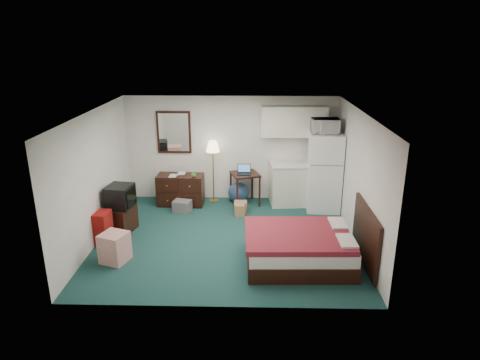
{
  "coord_description": "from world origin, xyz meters",
  "views": [
    {
      "loc": [
        0.46,
        -7.64,
        3.82
      ],
      "look_at": [
        0.25,
        0.51,
        1.05
      ],
      "focal_mm": 32.0,
      "sensor_mm": 36.0,
      "label": 1
    }
  ],
  "objects_px": {
    "kitchen_counter": "(289,184)",
    "fridge": "(324,172)",
    "desk": "(245,189)",
    "suitcase": "(103,228)",
    "tv_stand": "(120,219)",
    "floor_lamp": "(213,172)",
    "dresser": "(181,190)",
    "bed": "(299,248)"
  },
  "relations": [
    {
      "from": "floor_lamp",
      "to": "kitchen_counter",
      "type": "height_order",
      "value": "floor_lamp"
    },
    {
      "from": "tv_stand",
      "to": "fridge",
      "type": "bearing_deg",
      "value": 30.93
    },
    {
      "from": "fridge",
      "to": "bed",
      "type": "height_order",
      "value": "fridge"
    },
    {
      "from": "desk",
      "to": "tv_stand",
      "type": "bearing_deg",
      "value": -167.06
    },
    {
      "from": "dresser",
      "to": "floor_lamp",
      "type": "height_order",
      "value": "floor_lamp"
    },
    {
      "from": "dresser",
      "to": "floor_lamp",
      "type": "relative_size",
      "value": 0.72
    },
    {
      "from": "dresser",
      "to": "fridge",
      "type": "xyz_separation_m",
      "value": [
        3.31,
        -0.18,
        0.53
      ]
    },
    {
      "from": "kitchen_counter",
      "to": "fridge",
      "type": "xyz_separation_m",
      "value": [
        0.74,
        -0.31,
        0.41
      ]
    },
    {
      "from": "floor_lamp",
      "to": "tv_stand",
      "type": "xyz_separation_m",
      "value": [
        -1.78,
        -1.71,
        -0.48
      ]
    },
    {
      "from": "kitchen_counter",
      "to": "tv_stand",
      "type": "bearing_deg",
      "value": -161.11
    },
    {
      "from": "kitchen_counter",
      "to": "bed",
      "type": "relative_size",
      "value": 0.53
    },
    {
      "from": "desk",
      "to": "kitchen_counter",
      "type": "xyz_separation_m",
      "value": [
        1.05,
        0.05,
        0.1
      ]
    },
    {
      "from": "desk",
      "to": "bed",
      "type": "bearing_deg",
      "value": -88.89
    },
    {
      "from": "fridge",
      "to": "bed",
      "type": "xyz_separation_m",
      "value": [
        -0.8,
        -2.53,
        -0.6
      ]
    },
    {
      "from": "tv_stand",
      "to": "suitcase",
      "type": "bearing_deg",
      "value": -91.11
    },
    {
      "from": "bed",
      "to": "tv_stand",
      "type": "distance_m",
      "value": 3.74
    },
    {
      "from": "kitchen_counter",
      "to": "dresser",
      "type": "bearing_deg",
      "value": 177.66
    },
    {
      "from": "floor_lamp",
      "to": "suitcase",
      "type": "relative_size",
      "value": 2.34
    },
    {
      "from": "desk",
      "to": "suitcase",
      "type": "distance_m",
      "value": 3.41
    },
    {
      "from": "bed",
      "to": "suitcase",
      "type": "bearing_deg",
      "value": 167.87
    },
    {
      "from": "suitcase",
      "to": "kitchen_counter",
      "type": "bearing_deg",
      "value": 35.59
    },
    {
      "from": "floor_lamp",
      "to": "tv_stand",
      "type": "distance_m",
      "value": 2.52
    },
    {
      "from": "floor_lamp",
      "to": "desk",
      "type": "bearing_deg",
      "value": -11.76
    },
    {
      "from": "dresser",
      "to": "bed",
      "type": "bearing_deg",
      "value": -44.85
    },
    {
      "from": "fridge",
      "to": "tv_stand",
      "type": "bearing_deg",
      "value": -160.04
    },
    {
      "from": "floor_lamp",
      "to": "fridge",
      "type": "relative_size",
      "value": 0.83
    },
    {
      "from": "bed",
      "to": "suitcase",
      "type": "height_order",
      "value": "suitcase"
    },
    {
      "from": "dresser",
      "to": "floor_lamp",
      "type": "bearing_deg",
      "value": 19.39
    },
    {
      "from": "suitcase",
      "to": "fridge",
      "type": "bearing_deg",
      "value": 28.0
    },
    {
      "from": "kitchen_counter",
      "to": "suitcase",
      "type": "relative_size",
      "value": 1.53
    },
    {
      "from": "floor_lamp",
      "to": "bed",
      "type": "relative_size",
      "value": 0.82
    },
    {
      "from": "desk",
      "to": "kitchen_counter",
      "type": "bearing_deg",
      "value": -15.55
    },
    {
      "from": "desk",
      "to": "kitchen_counter",
      "type": "distance_m",
      "value": 1.06
    },
    {
      "from": "kitchen_counter",
      "to": "suitcase",
      "type": "height_order",
      "value": "kitchen_counter"
    },
    {
      "from": "tv_stand",
      "to": "suitcase",
      "type": "distance_m",
      "value": 0.57
    },
    {
      "from": "fridge",
      "to": "kitchen_counter",
      "type": "bearing_deg",
      "value": 160.54
    },
    {
      "from": "kitchen_counter",
      "to": "fridge",
      "type": "bearing_deg",
      "value": -28.0
    },
    {
      "from": "bed",
      "to": "dresser",
      "type": "bearing_deg",
      "value": 131.23
    },
    {
      "from": "floor_lamp",
      "to": "bed",
      "type": "bearing_deg",
      "value": -59.27
    },
    {
      "from": "floor_lamp",
      "to": "desk",
      "type": "distance_m",
      "value": 0.86
    },
    {
      "from": "floor_lamp",
      "to": "fridge",
      "type": "xyz_separation_m",
      "value": [
        2.55,
        -0.42,
        0.15
      ]
    },
    {
      "from": "dresser",
      "to": "fridge",
      "type": "bearing_deg",
      "value": -0.8
    }
  ]
}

